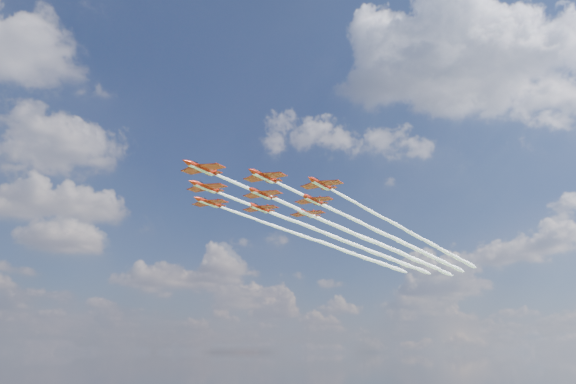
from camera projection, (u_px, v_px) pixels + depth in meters
The scene contains 9 objects.
jet_lead at pixel (354, 233), 166.99m from camera, with size 132.86×71.30×2.56m.
jet_row2_port at pixel (390, 237), 172.07m from camera, with size 132.86×71.30×2.56m.
jet_row2_starb at pixel (346, 241), 179.39m from camera, with size 132.86×71.30×2.56m.
jet_row3_port at pixel (424, 240), 177.15m from camera, with size 132.86×71.30×2.56m.
jet_row3_centre at pixel (380, 244), 184.47m from camera, with size 132.86×71.30×2.56m.
jet_row3_starb at pixel (339, 249), 191.79m from camera, with size 132.86×71.30×2.56m.
jet_row4_port at pixel (412, 247), 189.55m from camera, with size 132.86×71.30×2.56m.
jet_row4_starb at pixel (371, 251), 196.86m from camera, with size 132.86×71.30×2.56m.
jet_tail at pixel (402, 254), 201.94m from camera, with size 132.86×71.30×2.56m.
Camera 1 is at (-50.99, -106.88, 55.28)m, focal length 35.00 mm.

